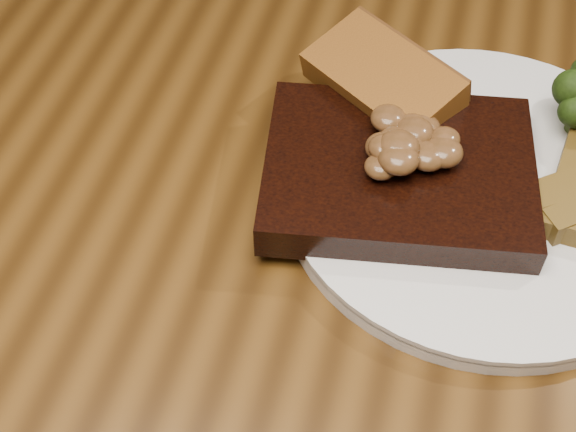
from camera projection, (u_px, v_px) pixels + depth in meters
name	position (u px, v px, depth m)	size (l,w,h in m)	color
dining_table	(291.00, 311.00, 0.62)	(1.60, 0.90, 0.75)	#482C0E
plate	(482.00, 191.00, 0.56)	(0.28, 0.28, 0.01)	silver
steak	(398.00, 173.00, 0.55)	(0.18, 0.14, 0.03)	black
steak_bone	(381.00, 248.00, 0.51)	(0.16, 0.01, 0.02)	beige
mushroom_pile	(407.00, 141.00, 0.53)	(0.08, 0.08, 0.03)	brown
garlic_bread	(380.00, 100.00, 0.59)	(0.11, 0.06, 0.02)	brown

